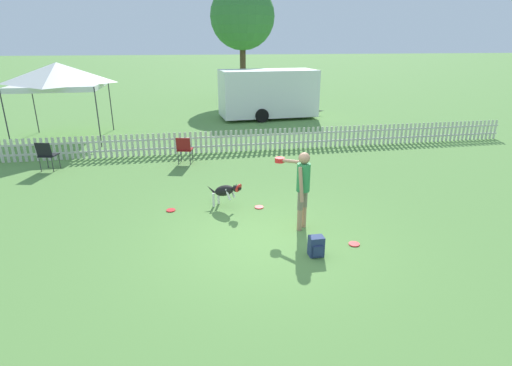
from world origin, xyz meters
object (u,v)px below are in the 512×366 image
at_px(leaping_dog, 225,191).
at_px(frisbee_near_handler, 259,207).
at_px(backpack_on_grass, 316,246).
at_px(frisbee_midfield, 171,210).
at_px(folding_chair_blue_left, 184,148).
at_px(frisbee_near_dog, 354,244).
at_px(folding_chair_center, 46,153).
at_px(canopy_tent_main, 58,75).
at_px(handler_person, 301,181).
at_px(equipment_trailer, 268,93).
at_px(tree_left_grove, 242,17).

relative_size(leaping_dog, frisbee_near_handler, 3.88).
bearing_deg(backpack_on_grass, leaping_dog, 118.45).
xyz_separation_m(frisbee_midfield, folding_chair_blue_left, (0.42, 3.87, 0.54)).
relative_size(frisbee_near_dog, folding_chair_center, 0.23).
distance_m(folding_chair_blue_left, canopy_tent_main, 6.81).
distance_m(handler_person, frisbee_midfield, 3.31).
distance_m(backpack_on_grass, equipment_trailer, 14.45).
relative_size(leaping_dog, frisbee_near_dog, 3.88).
bearing_deg(equipment_trailer, frisbee_near_dog, -98.70).
xyz_separation_m(frisbee_near_handler, folding_chair_blue_left, (-1.70, 4.08, 0.54)).
bearing_deg(equipment_trailer, handler_person, -102.74).
relative_size(canopy_tent_main, equipment_trailer, 0.56).
xyz_separation_m(frisbee_near_dog, equipment_trailer, (1.27, 13.97, 1.29)).
relative_size(equipment_trailer, tree_left_grove, 0.78).
relative_size(frisbee_near_dog, frisbee_midfield, 1.00).
bearing_deg(folding_chair_blue_left, backpack_on_grass, 124.19).
relative_size(frisbee_near_handler, folding_chair_center, 0.23).
height_order(frisbee_near_dog, backpack_on_grass, backpack_on_grass).
xyz_separation_m(folding_chair_blue_left, canopy_tent_main, (-4.70, 4.49, 2.02)).
distance_m(frisbee_midfield, folding_chair_center, 5.47).
relative_size(folding_chair_center, canopy_tent_main, 0.29).
distance_m(leaping_dog, folding_chair_center, 6.47).
xyz_separation_m(frisbee_near_handler, equipment_trailer, (2.78, 11.77, 1.29)).
xyz_separation_m(handler_person, frisbee_midfield, (-2.78, 1.46, -1.06)).
distance_m(folding_chair_center, canopy_tent_main, 4.90).
xyz_separation_m(frisbee_midfield, folding_chair_center, (-3.79, 3.91, 0.55)).
bearing_deg(frisbee_midfield, leaping_dog, -2.74).
bearing_deg(frisbee_near_handler, folding_chair_center, 145.13).
distance_m(handler_person, folding_chair_center, 8.49).
bearing_deg(frisbee_near_handler, canopy_tent_main, 126.76).
bearing_deg(frisbee_near_handler, frisbee_midfield, 174.36).
distance_m(frisbee_midfield, backpack_on_grass, 3.83).
bearing_deg(folding_chair_blue_left, canopy_tent_main, -28.89).
bearing_deg(handler_person, tree_left_grove, 38.56).
bearing_deg(frisbee_midfield, handler_person, -27.68).
relative_size(backpack_on_grass, folding_chair_center, 0.42).
bearing_deg(frisbee_midfield, canopy_tent_main, 117.11).
bearing_deg(backpack_on_grass, frisbee_midfield, 135.58).
xyz_separation_m(frisbee_midfield, equipment_trailer, (4.90, 11.56, 1.29)).
xyz_separation_m(handler_person, canopy_tent_main, (-7.06, 9.81, 1.49)).
relative_size(leaping_dog, equipment_trailer, 0.15).
relative_size(handler_person, frisbee_near_dog, 7.87).
height_order(backpack_on_grass, equipment_trailer, equipment_trailer).
bearing_deg(folding_chair_center, frisbee_near_handler, 159.71).
bearing_deg(folding_chair_blue_left, handler_person, 128.61).
distance_m(handler_person, equipment_trailer, 13.19).
bearing_deg(canopy_tent_main, tree_left_grove, 47.54).
height_order(frisbee_midfield, backpack_on_grass, backpack_on_grass).
height_order(handler_person, backpack_on_grass, handler_person).
height_order(handler_person, leaping_dog, handler_person).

